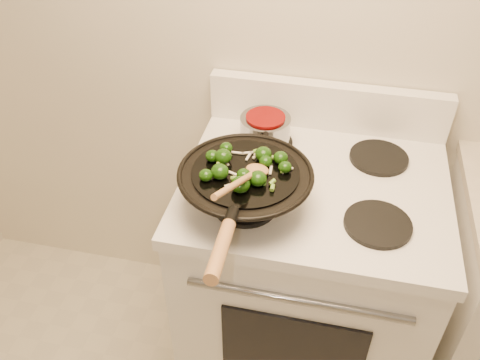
# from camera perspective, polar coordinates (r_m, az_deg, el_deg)

# --- Properties ---
(stove) EXTENTS (0.78, 0.67, 1.08)m
(stove) POSITION_cam_1_polar(r_m,az_deg,el_deg) (1.83, 7.14, -10.99)
(stove) COLOR white
(stove) RESTS_ON ground
(wok) EXTENTS (0.36, 0.60, 0.19)m
(wok) POSITION_cam_1_polar(r_m,az_deg,el_deg) (1.36, 0.57, -0.76)
(wok) COLOR black
(wok) RESTS_ON stove
(stirfry) EXTENTS (0.24, 0.20, 0.04)m
(stirfry) POSITION_cam_1_polar(r_m,az_deg,el_deg) (1.32, 0.39, 1.52)
(stirfry) COLOR #133508
(stirfry) RESTS_ON wok
(wooden_spoon) EXTENTS (0.09, 0.28, 0.12)m
(wooden_spoon) POSITION_cam_1_polar(r_m,az_deg,el_deg) (1.25, 0.70, 0.31)
(wooden_spoon) COLOR #AE7644
(wooden_spoon) RESTS_ON wok
(saucepan) EXTENTS (0.16, 0.25, 0.09)m
(saucepan) POSITION_cam_1_polar(r_m,az_deg,el_deg) (1.61, 2.84, 5.69)
(saucepan) COLOR gray
(saucepan) RESTS_ON stove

